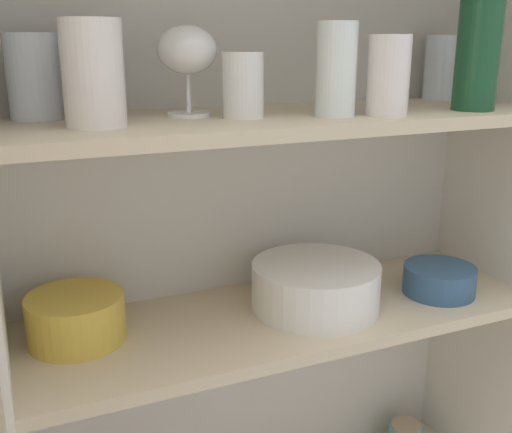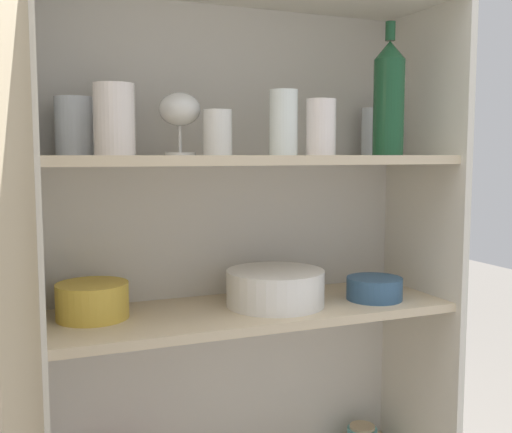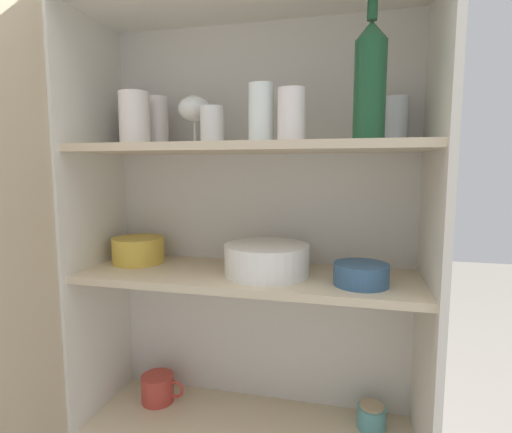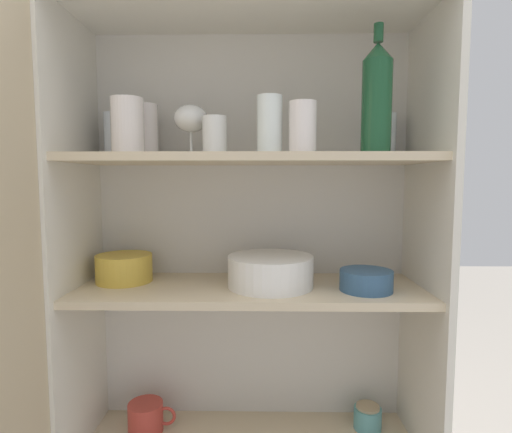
# 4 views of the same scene
# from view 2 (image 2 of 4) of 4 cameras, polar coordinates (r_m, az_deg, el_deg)

# --- Properties ---
(cupboard_back_panel) EXTENTS (0.93, 0.02, 1.47)m
(cupboard_back_panel) POSITION_cam_2_polar(r_m,az_deg,el_deg) (1.52, -2.48, -8.86)
(cupboard_back_panel) COLOR silver
(cupboard_back_panel) RESTS_ON ground_plane
(cupboard_side_left) EXTENTS (0.02, 0.33, 1.47)m
(cupboard_side_left) POSITION_cam_2_polar(r_m,az_deg,el_deg) (1.29, -19.94, -11.93)
(cupboard_side_left) COLOR silver
(cupboard_side_left) RESTS_ON ground_plane
(cupboard_side_right) EXTENTS (0.02, 0.33, 1.47)m
(cupboard_side_right) POSITION_cam_2_polar(r_m,az_deg,el_deg) (1.60, 15.27, -8.31)
(cupboard_side_right) COLOR silver
(cupboard_side_right) RESTS_ON ground_plane
(shelf_board_middle) EXTENTS (0.89, 0.29, 0.02)m
(shelf_board_middle) POSITION_cam_2_polar(r_m,az_deg,el_deg) (1.37, -0.29, -9.01)
(shelf_board_middle) COLOR beige
(shelf_board_upper) EXTENTS (0.89, 0.29, 0.02)m
(shelf_board_upper) POSITION_cam_2_polar(r_m,az_deg,el_deg) (1.32, -0.30, 5.43)
(shelf_board_upper) COLOR beige
(tumbler_glass_0) EXTENTS (0.08, 0.08, 0.14)m
(tumbler_glass_0) POSITION_cam_2_polar(r_m,az_deg,el_deg) (1.21, -13.35, 8.97)
(tumbler_glass_0) COLOR silver
(tumbler_glass_0) RESTS_ON shelf_board_upper
(tumbler_glass_1) EXTENTS (0.07, 0.07, 0.14)m
(tumbler_glass_1) POSITION_cam_2_polar(r_m,az_deg,el_deg) (1.30, -13.15, 8.77)
(tumbler_glass_1) COLOR silver
(tumbler_glass_1) RESTS_ON shelf_board_upper
(tumbler_glass_2) EXTENTS (0.06, 0.06, 0.14)m
(tumbler_glass_2) POSITION_cam_2_polar(r_m,az_deg,el_deg) (1.29, 2.64, 8.92)
(tumbler_glass_2) COLOR white
(tumbler_glass_2) RESTS_ON shelf_board_upper
(tumbler_glass_3) EXTENTS (0.06, 0.06, 0.10)m
(tumbler_glass_3) POSITION_cam_2_polar(r_m,az_deg,el_deg) (1.27, -3.68, 7.99)
(tumbler_glass_3) COLOR white
(tumbler_glass_3) RESTS_ON shelf_board_upper
(tumbler_glass_4) EXTENTS (0.08, 0.08, 0.12)m
(tumbler_glass_4) POSITION_cam_2_polar(r_m,az_deg,el_deg) (1.32, -16.92, 8.23)
(tumbler_glass_4) COLOR white
(tumbler_glass_4) RESTS_ON shelf_board_upper
(tumbler_glass_5) EXTENTS (0.06, 0.06, 0.12)m
(tumbler_glass_5) POSITION_cam_2_polar(r_m,az_deg,el_deg) (1.58, 11.09, 7.94)
(tumbler_glass_5) COLOR white
(tumbler_glass_5) RESTS_ON shelf_board_upper
(tumbler_glass_6) EXTENTS (0.06, 0.06, 0.12)m
(tumbler_glass_6) POSITION_cam_2_polar(r_m,az_deg,el_deg) (1.30, 6.20, 8.45)
(tumbler_glass_6) COLOR silver
(tumbler_glass_6) RESTS_ON shelf_board_upper
(wine_glass_0) EXTENTS (0.09, 0.09, 0.13)m
(wine_glass_0) POSITION_cam_2_polar(r_m,az_deg,el_deg) (1.30, -7.28, 9.90)
(wine_glass_0) COLOR white
(wine_glass_0) RESTS_ON shelf_board_upper
(wine_bottle) EXTENTS (0.07, 0.07, 0.29)m
(wine_bottle) POSITION_cam_2_polar(r_m,az_deg,el_deg) (1.40, 12.54, 11.01)
(wine_bottle) COLOR #194728
(wine_bottle) RESTS_ON shelf_board_upper
(plate_stack_white) EXTENTS (0.22, 0.22, 0.08)m
(plate_stack_white) POSITION_cam_2_polar(r_m,az_deg,el_deg) (1.37, 1.86, -6.79)
(plate_stack_white) COLOR white
(plate_stack_white) RESTS_ON shelf_board_middle
(mixing_bowl_large) EXTENTS (0.15, 0.15, 0.08)m
(mixing_bowl_large) POSITION_cam_2_polar(r_m,az_deg,el_deg) (1.31, -15.32, -7.60)
(mixing_bowl_large) COLOR gold
(mixing_bowl_large) RESTS_ON shelf_board_middle
(serving_bowl_small) EXTENTS (0.13, 0.13, 0.05)m
(serving_bowl_small) POSITION_cam_2_polar(r_m,az_deg,el_deg) (1.45, 11.21, -6.62)
(serving_bowl_small) COLOR #33567A
(serving_bowl_small) RESTS_ON shelf_board_middle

